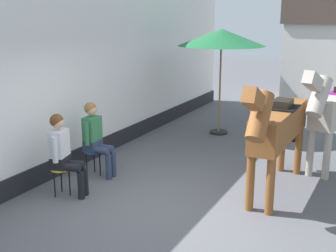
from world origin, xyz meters
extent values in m
plane|color=#56565B|center=(0.00, 3.00, 0.00)|extent=(40.00, 40.00, 0.00)
cube|color=white|center=(-2.55, 1.50, 1.70)|extent=(0.30, 14.00, 3.40)
cube|color=black|center=(-2.53, 1.50, 0.18)|extent=(0.34, 14.00, 0.36)
cylinder|color=gold|center=(-1.73, -0.08, 0.46)|extent=(0.34, 0.34, 0.03)
cylinder|color=black|center=(-1.60, -0.05, 0.22)|extent=(0.02, 0.02, 0.45)
cylinder|color=black|center=(-1.83, 0.02, 0.22)|extent=(0.02, 0.02, 0.45)
cylinder|color=black|center=(-1.77, -0.22, 0.22)|extent=(0.02, 0.02, 0.45)
cube|color=black|center=(-1.73, -0.08, 0.58)|extent=(0.31, 0.37, 0.20)
cube|color=silver|center=(-1.73, -0.08, 0.90)|extent=(0.30, 0.38, 0.44)
sphere|color=tan|center=(-1.73, -0.08, 1.25)|extent=(0.20, 0.20, 0.20)
sphere|color=#593319|center=(-1.75, -0.09, 1.28)|extent=(0.22, 0.22, 0.22)
cylinder|color=black|center=(-1.57, 0.04, 0.53)|extent=(0.40, 0.22, 0.13)
cylinder|color=black|center=(-1.38, 0.09, 0.23)|extent=(0.11, 0.11, 0.46)
cylinder|color=black|center=(-1.53, -0.11, 0.53)|extent=(0.40, 0.22, 0.13)
cylinder|color=black|center=(-1.35, -0.07, 0.23)|extent=(0.11, 0.11, 0.46)
cylinder|color=silver|center=(-1.76, 0.12, 0.85)|extent=(0.09, 0.09, 0.42)
cylinder|color=silver|center=(-1.67, -0.27, 0.85)|extent=(0.09, 0.09, 0.42)
cylinder|color=#194C99|center=(-1.82, 0.91, 0.46)|extent=(0.34, 0.34, 0.03)
cylinder|color=black|center=(-1.68, 0.92, 0.22)|extent=(0.02, 0.02, 0.45)
cylinder|color=black|center=(-1.89, 1.03, 0.22)|extent=(0.02, 0.02, 0.45)
cylinder|color=black|center=(-1.88, 0.79, 0.22)|extent=(0.02, 0.02, 0.45)
cube|color=#2D3851|center=(-1.82, 0.91, 0.58)|extent=(0.25, 0.33, 0.20)
cube|color=#337247|center=(-1.82, 0.91, 0.90)|extent=(0.23, 0.35, 0.44)
sphere|color=tan|center=(-1.82, 0.91, 1.25)|extent=(0.20, 0.20, 0.20)
sphere|color=olive|center=(-1.84, 0.91, 1.28)|extent=(0.22, 0.22, 0.22)
cylinder|color=#2D3851|center=(-1.63, 1.00, 0.53)|extent=(0.38, 0.14, 0.13)
cylinder|color=#2D3851|center=(-1.44, 1.01, 0.23)|extent=(0.11, 0.11, 0.46)
cylinder|color=#2D3851|center=(-1.63, 0.84, 0.53)|extent=(0.38, 0.14, 0.13)
cylinder|color=#2D3851|center=(-1.44, 0.85, 0.23)|extent=(0.11, 0.11, 0.46)
cylinder|color=#337247|center=(-1.81, 1.12, 0.85)|extent=(0.09, 0.09, 0.42)
cylinder|color=#337247|center=(-1.79, 0.72, 0.85)|extent=(0.09, 0.09, 0.42)
cube|color=brown|center=(1.40, 1.76, 1.16)|extent=(0.48, 2.21, 0.52)
cylinder|color=brown|center=(1.53, 0.78, 0.45)|extent=(0.13, 0.13, 0.90)
cylinder|color=brown|center=(1.22, 0.78, 0.45)|extent=(0.13, 0.13, 0.90)
cylinder|color=brown|center=(1.57, 2.72, 0.45)|extent=(0.13, 0.13, 0.90)
cylinder|color=brown|center=(1.26, 2.72, 0.45)|extent=(0.13, 0.13, 0.90)
cylinder|color=brown|center=(1.37, 0.56, 1.55)|extent=(0.29, 0.64, 0.73)
cube|color=brown|center=(1.36, 0.22, 1.86)|extent=(0.19, 0.53, 0.40)
cube|color=black|center=(1.37, 0.58, 1.69)|extent=(0.05, 0.63, 0.48)
cylinder|color=black|center=(1.42, 2.90, 0.89)|extent=(0.10, 0.10, 0.65)
cube|color=black|center=(1.40, 1.86, 1.44)|extent=(0.51, 0.61, 0.03)
cube|color=black|center=(1.40, 1.86, 1.51)|extent=(0.29, 0.45, 0.12)
cylinder|color=#B2A899|center=(2.09, 2.65, 0.45)|extent=(0.13, 0.13, 0.90)
cylinder|color=#B2A899|center=(1.79, 2.72, 0.45)|extent=(0.13, 0.13, 0.90)
cylinder|color=#B2A899|center=(1.89, 2.47, 1.55)|extent=(0.42, 0.68, 0.73)
cube|color=#B2A899|center=(1.81, 2.14, 1.86)|extent=(0.30, 0.56, 0.40)
cube|color=black|center=(1.89, 2.49, 1.69)|extent=(0.18, 0.62, 0.48)
cylinder|color=black|center=(-0.74, 4.69, 0.03)|extent=(0.44, 0.44, 0.06)
cylinder|color=olive|center=(-0.74, 4.69, 1.10)|extent=(0.04, 0.04, 2.20)
cone|color=#1E6638|center=(-0.74, 4.69, 2.38)|extent=(2.10, 2.10, 0.40)
camera|label=1|loc=(2.91, -5.29, 2.97)|focal=46.44mm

